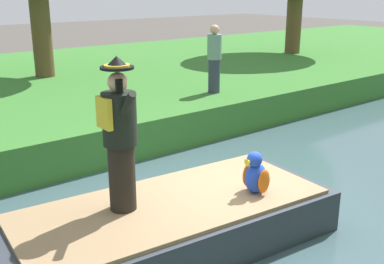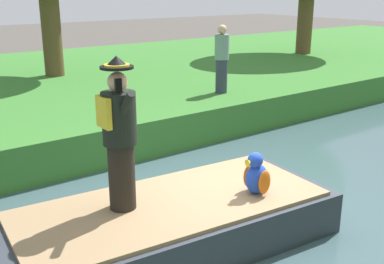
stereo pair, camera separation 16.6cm
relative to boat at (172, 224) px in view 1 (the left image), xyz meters
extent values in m
plane|color=#4C4742|center=(0.00, 1.17, -0.40)|extent=(80.00, 80.00, 0.00)
cube|color=#3D565B|center=(0.00, 1.17, -0.35)|extent=(5.68, 48.00, 0.10)
cube|color=#38752D|center=(-8.53, 1.17, 0.02)|extent=(11.39, 48.00, 0.85)
cube|color=#333842|center=(0.00, 0.00, -0.02)|extent=(2.20, 4.35, 0.56)
cube|color=#997A56|center=(0.00, 0.00, 0.28)|extent=(2.02, 4.01, 0.05)
cylinder|color=black|center=(-0.22, -0.56, 0.72)|extent=(0.32, 0.32, 0.82)
cylinder|color=black|center=(-0.22, -0.56, 1.44)|extent=(0.40, 0.40, 0.62)
cube|color=gold|center=(-0.22, -0.75, 1.54)|extent=(0.28, 0.06, 0.36)
sphere|color=#DBA884|center=(-0.22, -0.56, 1.86)|extent=(0.23, 0.23, 0.23)
cylinder|color=black|center=(-0.22, -0.56, 2.03)|extent=(0.38, 0.38, 0.03)
cone|color=black|center=(-0.22, -0.56, 2.10)|extent=(0.26, 0.26, 0.12)
cylinder|color=gold|center=(-0.22, -0.56, 2.05)|extent=(0.29, 0.29, 0.02)
cylinder|color=black|center=(0.00, -0.60, 1.62)|extent=(0.38, 0.09, 0.43)
cube|color=black|center=(-0.09, -0.62, 1.85)|extent=(0.03, 0.08, 0.15)
ellipsoid|color=blue|center=(0.45, 1.03, 0.51)|extent=(0.26, 0.32, 0.40)
sphere|color=blue|center=(0.45, 0.99, 0.78)|extent=(0.20, 0.20, 0.20)
cone|color=yellow|center=(0.45, 0.89, 0.77)|extent=(0.09, 0.09, 0.09)
ellipsoid|color=orange|center=(0.31, 1.03, 0.51)|extent=(0.08, 0.20, 0.32)
ellipsoid|color=orange|center=(0.59, 1.03, 0.51)|extent=(0.08, 0.20, 0.32)
cylinder|color=brown|center=(-8.61, 1.88, 1.82)|extent=(0.54, 0.54, 2.74)
cylinder|color=brown|center=(-7.45, 11.23, 1.76)|extent=(0.57, 0.57, 2.62)
cylinder|color=#33384C|center=(-4.00, 4.21, 0.85)|extent=(0.28, 0.28, 0.80)
cylinder|color=gray|center=(-4.00, 4.21, 1.54)|extent=(0.34, 0.34, 0.58)
sphere|color=#DBA884|center=(-4.00, 4.21, 1.94)|extent=(0.22, 0.22, 0.22)
camera|label=1|loc=(4.35, -3.16, 2.89)|focal=44.06mm
camera|label=2|loc=(4.45, -3.03, 2.89)|focal=44.06mm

